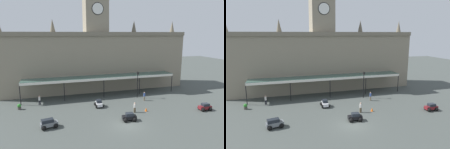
{
  "view_description": "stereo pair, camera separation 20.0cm",
  "coord_description": "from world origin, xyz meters",
  "views": [
    {
      "loc": [
        -9.37,
        -24.28,
        12.44
      ],
      "look_at": [
        0.0,
        7.22,
        5.72
      ],
      "focal_mm": 32.44,
      "sensor_mm": 36.0,
      "label": 1
    },
    {
      "loc": [
        -9.18,
        -24.34,
        12.44
      ],
      "look_at": [
        0.0,
        7.22,
        5.72
      ],
      "focal_mm": 32.44,
      "sensor_mm": 36.0,
      "label": 2
    }
  ],
  "objects": [
    {
      "name": "car_white_sedan",
      "position": [
        -2.1,
        8.1,
        0.5
      ],
      "size": [
        1.54,
        2.07,
        1.19
      ],
      "color": "silver",
      "rests_on": "ground"
    },
    {
      "name": "victorian_lamppost",
      "position": [
        6.19,
        10.72,
        3.25
      ],
      "size": [
        0.3,
        0.3,
        5.26
      ],
      "color": "black",
      "rests_on": "ground"
    },
    {
      "name": "planter_by_canopy",
      "position": [
        -15.08,
        10.57,
        0.49
      ],
      "size": [
        0.6,
        0.6,
        0.96
      ],
      "color": "#47423D",
      "rests_on": "ground"
    },
    {
      "name": "car_grey_estate",
      "position": [
        -10.31,
        2.17,
        0.56
      ],
      "size": [
        2.39,
        1.84,
        1.27
      ],
      "color": "slate",
      "rests_on": "ground"
    },
    {
      "name": "ground_plane",
      "position": [
        0.0,
        0.0,
        0.0
      ],
      "size": [
        140.0,
        140.0,
        0.0
      ],
      "primitive_type": "plane",
      "color": "#434945"
    },
    {
      "name": "station_building",
      "position": [
        0.0,
        19.76,
        6.99
      ],
      "size": [
        39.85,
        7.0,
        21.13
      ],
      "color": "gray",
      "rests_on": "ground"
    },
    {
      "name": "pedestrian_near_entrance",
      "position": [
        6.82,
        8.83,
        0.91
      ],
      "size": [
        0.34,
        0.39,
        1.67
      ],
      "color": "brown",
      "rests_on": "ground"
    },
    {
      "name": "pedestrian_crossing_forecourt",
      "position": [
        -11.95,
        12.01,
        0.91
      ],
      "size": [
        0.38,
        0.34,
        1.67
      ],
      "color": "black",
      "rests_on": "ground"
    },
    {
      "name": "car_black_sedan",
      "position": [
        0.82,
        1.24,
        0.5
      ],
      "size": [
        2.13,
        1.66,
        1.19
      ],
      "color": "black",
      "rests_on": "ground"
    },
    {
      "name": "pedestrian_beside_cars",
      "position": [
        2.8,
        3.92,
        0.91
      ],
      "size": [
        0.38,
        0.34,
        1.67
      ],
      "color": "brown",
      "rests_on": "ground"
    },
    {
      "name": "traffic_cone",
      "position": [
        4.78,
        3.86,
        0.31
      ],
      "size": [
        0.4,
        0.4,
        0.61
      ],
      "primitive_type": "cone",
      "color": "orange",
      "rests_on": "ground"
    },
    {
      "name": "car_maroon_sedan",
      "position": [
        14.22,
        1.48,
        0.5
      ],
      "size": [
        2.1,
        1.6,
        1.19
      ],
      "color": "maroon",
      "rests_on": "ground"
    },
    {
      "name": "entrance_canopy",
      "position": [
        0.0,
        14.04,
        3.88
      ],
      "size": [
        30.4,
        3.26,
        4.02
      ],
      "color": "#38564C",
      "rests_on": "ground"
    }
  ]
}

